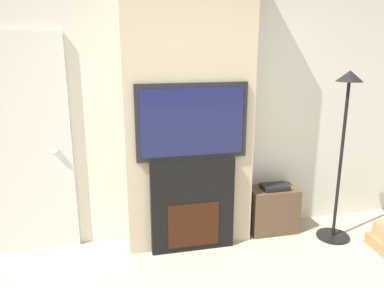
% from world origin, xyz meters
% --- Properties ---
extents(wall_back, '(6.00, 0.06, 2.70)m').
position_xyz_m(wall_back, '(0.00, 2.03, 1.35)').
color(wall_back, silver).
rests_on(wall_back, ground_plane).
extents(chimney_breast, '(1.18, 0.33, 2.70)m').
position_xyz_m(chimney_breast, '(0.00, 1.84, 1.35)').
color(chimney_breast, '#BCAD8E').
rests_on(chimney_breast, ground_plane).
extents(fireplace, '(0.78, 0.15, 0.89)m').
position_xyz_m(fireplace, '(0.00, 1.67, 0.44)').
color(fireplace, black).
rests_on(fireplace, ground_plane).
extents(television, '(1.00, 0.07, 0.68)m').
position_xyz_m(television, '(0.00, 1.67, 1.23)').
color(television, black).
rests_on(television, fireplace).
extents(floor_lamp, '(0.32, 0.32, 1.67)m').
position_xyz_m(floor_lamp, '(1.43, 1.54, 1.08)').
color(floor_lamp, black).
rests_on(floor_lamp, ground_plane).
extents(media_stand, '(0.49, 0.31, 0.52)m').
position_xyz_m(media_stand, '(0.89, 1.82, 0.24)').
color(media_stand, brown).
rests_on(media_stand, ground_plane).
extents(entry_door, '(0.92, 0.09, 2.00)m').
position_xyz_m(entry_door, '(-1.51, 1.97, 1.00)').
color(entry_door, silver).
rests_on(entry_door, ground_plane).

